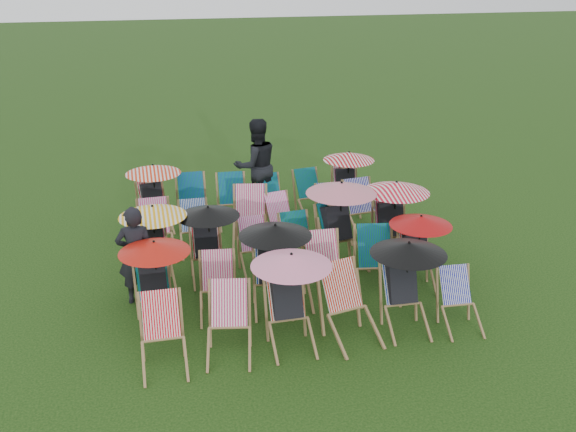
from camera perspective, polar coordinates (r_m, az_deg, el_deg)
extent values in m
plane|color=black|center=(10.88, -0.71, -4.93)|extent=(100.00, 100.00, 0.00)
cube|color=red|center=(8.56, -11.24, -8.59)|extent=(0.48, 0.35, 0.56)
cube|color=#D22A61|center=(8.68, -5.25, -7.70)|extent=(0.54, 0.44, 0.57)
cube|color=red|center=(8.81, -0.22, -7.13)|extent=(0.48, 0.35, 0.57)
cube|color=black|center=(8.77, -0.15, -7.28)|extent=(0.40, 0.41, 0.59)
sphere|color=tan|center=(8.71, -0.31, -5.18)|extent=(0.21, 0.21, 0.21)
cylinder|color=black|center=(8.62, 0.30, -5.84)|extent=(0.03, 0.03, 0.70)
cone|color=pink|center=(8.48, 0.31, -3.93)|extent=(1.09, 1.09, 0.17)
cube|color=red|center=(8.99, 4.70, -6.15)|extent=(0.59, 0.48, 0.62)
cube|color=#072297|center=(9.33, 9.92, -5.81)|extent=(0.48, 0.37, 0.56)
cube|color=black|center=(9.29, 10.02, -5.95)|extent=(0.41, 0.42, 0.58)
sphere|color=tan|center=(9.24, 9.93, -3.99)|extent=(0.20, 0.20, 0.20)
cylinder|color=black|center=(9.16, 10.55, -4.60)|extent=(0.03, 0.03, 0.68)
cone|color=black|center=(9.03, 10.69, -2.82)|extent=(1.07, 1.07, 0.17)
cube|color=#06098D|center=(9.55, 14.63, -5.94)|extent=(0.44, 0.34, 0.50)
cube|color=#0B7643|center=(9.55, -11.96, -5.50)|extent=(0.47, 0.36, 0.53)
cube|color=black|center=(9.51, -11.93, -5.63)|extent=(0.40, 0.41, 0.56)
sphere|color=tan|center=(9.46, -12.13, -3.81)|extent=(0.19, 0.19, 0.19)
cylinder|color=black|center=(9.37, -11.68, -4.36)|extent=(0.03, 0.03, 0.65)
cone|color=red|center=(9.25, -11.82, -2.71)|extent=(1.02, 1.02, 0.16)
cube|color=#D22A62|center=(9.62, -6.29, -4.80)|extent=(0.50, 0.39, 0.54)
cube|color=#0830A7|center=(9.73, -1.50, -4.21)|extent=(0.52, 0.42, 0.56)
cube|color=black|center=(9.68, -1.48, -4.34)|extent=(0.45, 0.46, 0.59)
sphere|color=tan|center=(9.64, -1.54, -2.43)|extent=(0.21, 0.21, 0.21)
cylinder|color=black|center=(9.54, -1.12, -3.02)|extent=(0.03, 0.03, 0.69)
cone|color=black|center=(9.41, -1.14, -1.28)|extent=(1.09, 1.09, 0.17)
cube|color=#D32A5E|center=(10.01, 3.02, -3.17)|extent=(0.52, 0.40, 0.60)
cube|color=#096628|center=(10.22, 7.67, -2.64)|extent=(0.59, 0.47, 0.63)
cube|color=red|center=(10.52, 11.12, -2.89)|extent=(0.47, 0.37, 0.51)
cube|color=black|center=(10.48, 11.18, -3.00)|extent=(0.41, 0.42, 0.54)
sphere|color=tan|center=(10.45, 11.16, -1.39)|extent=(0.19, 0.19, 0.19)
cylinder|color=black|center=(10.37, 11.62, -1.87)|extent=(0.03, 0.03, 0.63)
cone|color=#A7090A|center=(10.26, 11.74, -0.41)|extent=(0.99, 0.99, 0.15)
cube|color=#E72E61|center=(10.65, -12.10, -2.33)|extent=(0.50, 0.39, 0.56)
cube|color=black|center=(10.61, -12.07, -2.43)|extent=(0.43, 0.44, 0.59)
sphere|color=tan|center=(10.58, -12.27, -0.70)|extent=(0.21, 0.21, 0.21)
cylinder|color=black|center=(10.48, -11.83, -1.18)|extent=(0.03, 0.03, 0.69)
cone|color=#F4A60C|center=(10.36, -11.96, 0.42)|extent=(1.08, 1.08, 0.17)
cube|color=red|center=(10.66, -7.33, -2.17)|extent=(0.46, 0.34, 0.53)
cube|color=black|center=(10.62, -7.30, -2.28)|extent=(0.39, 0.40, 0.56)
sphere|color=tan|center=(10.59, -7.42, -0.64)|extent=(0.19, 0.19, 0.19)
cylinder|color=black|center=(10.49, -7.05, -1.11)|extent=(0.03, 0.03, 0.65)
cone|color=black|center=(10.38, -7.12, 0.40)|extent=(1.02, 1.02, 0.16)
cube|color=#D72B91|center=(10.86, -3.16, -1.55)|extent=(0.46, 0.35, 0.53)
cube|color=#0A702C|center=(10.98, 0.64, -1.14)|extent=(0.48, 0.37, 0.55)
cube|color=#09643F|center=(11.08, 4.13, -0.51)|extent=(0.59, 0.48, 0.62)
cube|color=black|center=(11.03, 4.26, -0.61)|extent=(0.51, 0.53, 0.65)
sphere|color=tan|center=(11.00, 4.04, 1.24)|extent=(0.23, 0.23, 0.23)
cylinder|color=black|center=(10.92, 4.72, 0.76)|extent=(0.03, 0.03, 0.76)
cone|color=#D26B7E|center=(10.80, 4.77, 2.49)|extent=(1.20, 1.20, 0.19)
cube|color=#EF2F6B|center=(11.42, 9.00, -0.20)|extent=(0.56, 0.46, 0.60)
cube|color=black|center=(11.37, 9.06, -0.30)|extent=(0.49, 0.50, 0.63)
sphere|color=tan|center=(11.35, 9.05, 1.44)|extent=(0.22, 0.22, 0.22)
cylinder|color=black|center=(11.24, 9.50, 0.94)|extent=(0.03, 0.03, 0.73)
cone|color=red|center=(11.13, 9.60, 2.55)|extent=(1.15, 1.15, 0.18)
cube|color=#FC3291|center=(11.66, -11.83, 0.01)|extent=(0.50, 0.37, 0.59)
cube|color=#0834A6|center=(11.72, -8.40, 0.07)|extent=(0.46, 0.34, 0.54)
cube|color=#CD2967|center=(11.90, -3.38, 1.17)|extent=(0.60, 0.49, 0.63)
cube|color=#F731A0|center=(12.00, -0.90, 0.78)|extent=(0.50, 0.41, 0.52)
cube|color=#071C95|center=(12.18, 3.83, 1.42)|extent=(0.53, 0.42, 0.59)
cube|color=#0F0799|center=(12.41, 6.35, 1.83)|extent=(0.55, 0.43, 0.61)
cube|color=red|center=(12.79, -12.06, 1.77)|extent=(0.51, 0.41, 0.55)
cube|color=black|center=(12.74, -12.01, 1.70)|extent=(0.45, 0.46, 0.58)
sphere|color=tan|center=(12.74, -12.21, 3.11)|extent=(0.20, 0.20, 0.20)
cylinder|color=black|center=(12.64, -11.81, 2.76)|extent=(0.03, 0.03, 0.67)
cone|color=red|center=(12.54, -11.92, 4.09)|extent=(1.06, 1.06, 0.16)
cube|color=#09623E|center=(12.89, -8.62, 2.42)|extent=(0.51, 0.38, 0.60)
cube|color=#0A7141|center=(12.86, -5.07, 2.49)|extent=(0.51, 0.39, 0.59)
cube|color=#0A7145|center=(13.03, -1.75, 2.54)|extent=(0.47, 0.36, 0.53)
cube|color=#0A6F36|center=(13.21, 1.71, 2.95)|extent=(0.51, 0.41, 0.56)
cube|color=#CA2874|center=(13.44, 5.05, 3.15)|extent=(0.51, 0.42, 0.55)
cube|color=black|center=(13.40, 5.08, 3.08)|extent=(0.45, 0.46, 0.57)
sphere|color=tan|center=(13.39, 5.07, 4.43)|extent=(0.20, 0.20, 0.20)
cylinder|color=black|center=(13.29, 5.39, 4.06)|extent=(0.03, 0.03, 0.67)
cone|color=#B40910|center=(13.20, 5.43, 5.32)|extent=(1.05, 1.05, 0.16)
imported|color=black|center=(9.89, -13.37, -3.42)|extent=(0.59, 0.41, 1.56)
imported|color=black|center=(13.16, -2.84, 4.49)|extent=(1.08, 0.91, 1.96)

